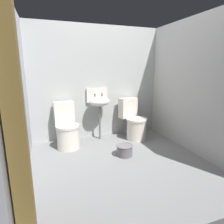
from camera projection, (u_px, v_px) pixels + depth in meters
name	position (u px, v px, depth m)	size (l,w,h in m)	color
ground_plane	(118.00, 163.00, 2.90)	(2.95, 2.76, 0.08)	slate
wall_back	(96.00, 83.00, 3.78)	(2.95, 0.10, 2.17)	#A7ABA9
wall_left	(15.00, 93.00, 2.31)	(0.10, 2.56, 2.17)	#A2A5AE
wall_right	(191.00, 86.00, 3.17)	(0.10, 2.56, 2.17)	#A5A6A3
wooden_door_post	(14.00, 112.00, 1.32)	(0.13, 0.13, 2.17)	brown
toilet_left	(67.00, 129.00, 3.37)	(0.43, 0.61, 0.78)	silver
toilet_right	(134.00, 122.00, 3.79)	(0.49, 0.66, 0.78)	silver
sink	(99.00, 101.00, 3.65)	(0.42, 0.35, 0.99)	#625E60
bucket	(125.00, 150.00, 3.06)	(0.27, 0.27, 0.18)	#625E60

